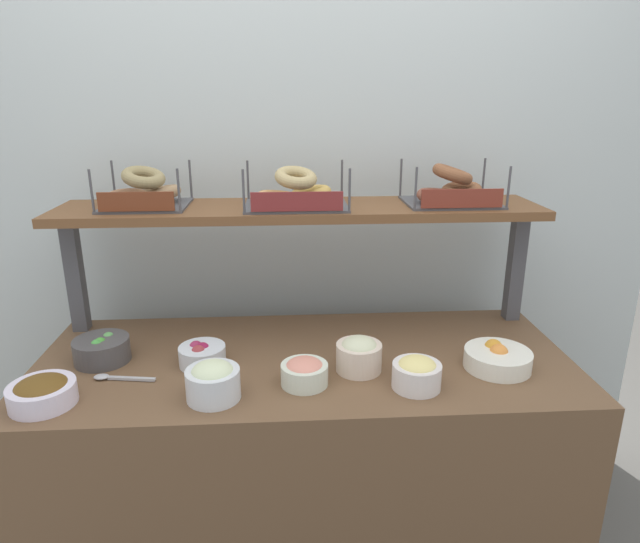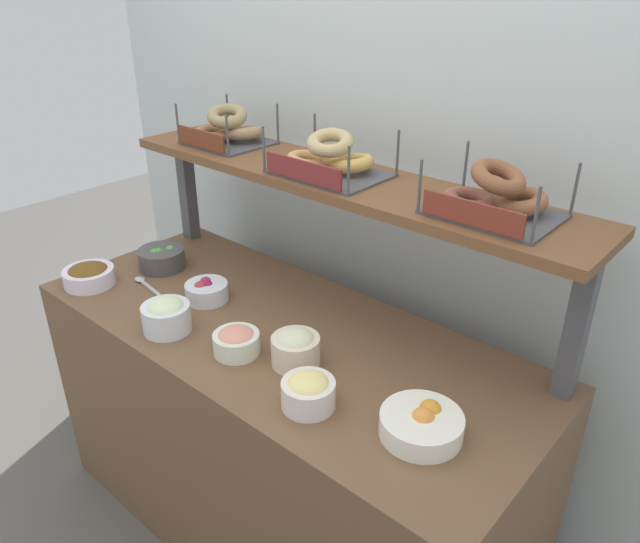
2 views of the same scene
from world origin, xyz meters
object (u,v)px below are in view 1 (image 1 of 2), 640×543
Objects in this scene: bowl_lox_spread at (304,372)px; bowl_scallion_spread at (213,381)px; bowl_fruit_salad at (497,358)px; bowl_veggie_mix at (102,349)px; bowl_egg_salad at (417,373)px; bowl_beet_salad at (202,355)px; bagel_basket_sesame at (295,193)px; serving_spoon_near_plate at (115,378)px; bagel_basket_cinnamon_raisin at (451,190)px; bowl_chocolate_spread at (42,392)px; bagel_basket_everything at (144,193)px; bowl_potato_salad at (359,354)px.

bowl_scallion_spread is at bearing -166.58° from bowl_lox_spread.
bowl_fruit_salad is 1.21m from bowl_veggie_mix.
bowl_beet_salad is (-0.62, 0.18, -0.01)m from bowl_egg_salad.
bowl_egg_salad is 0.41× the size of bagel_basket_sesame.
bowl_egg_salad reaches higher than serving_spoon_near_plate.
bagel_basket_cinnamon_raisin reaches higher than bowl_beet_salad.
bowl_lox_spread reaches higher than bowl_chocolate_spread.
bowl_scallion_spread is at bearing -21.79° from serving_spoon_near_plate.
bowl_chocolate_spread reaches higher than bowl_beet_salad.
bowl_lox_spread is at bearing -140.25° from bagel_basket_cinnamon_raisin.
bagel_basket_everything is (-0.26, 0.50, 0.42)m from bowl_scallion_spread.
bowl_potato_salad is 0.71m from serving_spoon_near_plate.
bowl_potato_salad reaches higher than serving_spoon_near_plate.
bowl_veggie_mix is 0.26m from bowl_chocolate_spread.
bowl_beet_salad is (-0.47, 0.07, -0.02)m from bowl_potato_salad.
bowl_fruit_salad is 0.89m from bowl_beet_salad.
bowl_veggie_mix is 1.15× the size of bowl_scallion_spread.
bowl_beet_salad is 1.05× the size of bowl_lox_spread.
bowl_beet_salad is at bearing -137.59° from bagel_basket_sesame.
bagel_basket_sesame is (-0.59, 0.35, 0.44)m from bowl_fruit_salad.
bowl_veggie_mix is 0.97× the size of bowl_chocolate_spread.
bagel_basket_cinnamon_raisin is (0.53, 0.02, 0.00)m from bagel_basket_sesame.
bowl_lox_spread is at bearing -156.31° from bowl_potato_salad.
bagel_basket_sesame is (0.50, -0.03, -0.00)m from bagel_basket_everything.
bowl_chocolate_spread is (-0.86, -0.13, -0.02)m from bowl_potato_salad.
bowl_beet_salad is at bearing -56.60° from bagel_basket_everything.
serving_spoon_near_plate is at bearing -60.43° from bowl_veggie_mix.
bowl_scallion_spread is at bearing -33.48° from bowl_veggie_mix.
bowl_beet_salad is (-0.89, 0.08, 0.00)m from bowl_fruit_salad.
bowl_potato_salad is 0.68× the size of bowl_fruit_salad.
bowl_potato_salad is at bearing -134.58° from bagel_basket_cinnamon_raisin.
bowl_scallion_spread is at bearing -116.91° from bagel_basket_sesame.
bagel_basket_cinnamon_raisin is at bearing 19.42° from bowl_beet_salad.
bowl_chocolate_spread is at bearing -141.42° from serving_spoon_near_plate.
bowl_beet_salad reaches higher than serving_spoon_near_plate.
bagel_basket_cinnamon_raisin is (1.22, 0.49, 0.44)m from bowl_chocolate_spread.
bowl_scallion_spread is 1.00m from bagel_basket_cinnamon_raisin.
bowl_potato_salad is at bearing -28.96° from bagel_basket_everything.
bowl_egg_salad is at bearing -6.53° from serving_spoon_near_plate.
bowl_lox_spread reaches higher than bowl_fruit_salad.
serving_spoon_near_plate is (-0.30, 0.12, -0.05)m from bowl_scallion_spread.
bagel_basket_sesame is (0.61, 0.23, 0.44)m from bowl_veggie_mix.
bowl_scallion_spread reaches higher than bowl_egg_salad.
bowl_scallion_spread is (-0.83, -0.12, 0.02)m from bowl_fruit_salad.
bagel_basket_cinnamon_raisin is at bearing 12.24° from bowl_veggie_mix.
bowl_scallion_spread is (-0.56, -0.02, 0.01)m from bowl_egg_salad.
serving_spoon_near_plate is 0.54× the size of bagel_basket_sesame.
bagel_basket_cinnamon_raisin is (0.52, 0.43, 0.44)m from bowl_lox_spread.
bowl_veggie_mix is (-1.20, 0.12, 0.01)m from bowl_fruit_salad.
serving_spoon_near_plate is (-0.55, 0.06, -0.03)m from bowl_lox_spread.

